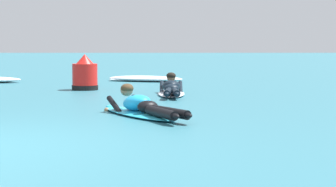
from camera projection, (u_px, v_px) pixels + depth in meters
name	position (u px, v px, depth m)	size (l,w,h in m)	color
ground_plane	(83.00, 86.00, 16.83)	(120.00, 120.00, 0.00)	#2D6B7A
surfer_near	(141.00, 108.00, 9.77)	(1.64, 2.54, 0.53)	#2DB2D1
surfer_far	(171.00, 89.00, 13.69)	(0.60, 2.58, 0.54)	silver
whitewater_mid_left	(145.00, 79.00, 18.71)	(2.53, 1.57, 0.17)	white
channel_marker_buoy	(85.00, 76.00, 15.27)	(0.66, 0.66, 0.90)	red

